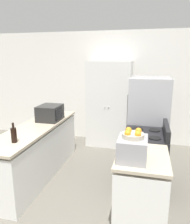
{
  "coord_description": "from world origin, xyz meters",
  "views": [
    {
      "loc": [
        0.91,
        -1.89,
        1.98
      ],
      "look_at": [
        0.0,
        1.78,
        1.05
      ],
      "focal_mm": 35.0,
      "sensor_mm": 36.0,
      "label": 1
    }
  ],
  "objects_px": {
    "refrigerator": "(148,123)",
    "microwave": "(50,113)",
    "stove": "(144,160)",
    "fruit_bowl": "(133,134)",
    "toaster_oven": "(132,149)",
    "wine_bottle": "(14,135)",
    "pantry_cabinet": "(109,104)"
  },
  "relations": [
    {
      "from": "toaster_oven",
      "to": "fruit_bowl",
      "type": "relative_size",
      "value": 1.54
    },
    {
      "from": "refrigerator",
      "to": "wine_bottle",
      "type": "relative_size",
      "value": 6.11
    },
    {
      "from": "wine_bottle",
      "to": "toaster_oven",
      "type": "xyz_separation_m",
      "value": [
        1.57,
        -0.13,
        0.02
      ]
    },
    {
      "from": "stove",
      "to": "fruit_bowl",
      "type": "bearing_deg",
      "value": -98.45
    },
    {
      "from": "refrigerator",
      "to": "fruit_bowl",
      "type": "height_order",
      "value": "refrigerator"
    },
    {
      "from": "microwave",
      "to": "fruit_bowl",
      "type": "distance_m",
      "value": 2.0
    },
    {
      "from": "microwave",
      "to": "fruit_bowl",
      "type": "height_order",
      "value": "fruit_bowl"
    },
    {
      "from": "microwave",
      "to": "toaster_oven",
      "type": "xyz_separation_m",
      "value": [
        1.57,
        -1.25,
        -0.01
      ]
    },
    {
      "from": "refrigerator",
      "to": "pantry_cabinet",
      "type": "bearing_deg",
      "value": 136.06
    },
    {
      "from": "microwave",
      "to": "refrigerator",
      "type": "bearing_deg",
      "value": 14.76
    },
    {
      "from": "wine_bottle",
      "to": "fruit_bowl",
      "type": "bearing_deg",
      "value": -4.45
    },
    {
      "from": "wine_bottle",
      "to": "fruit_bowl",
      "type": "relative_size",
      "value": 1.11
    },
    {
      "from": "stove",
      "to": "wine_bottle",
      "type": "distance_m",
      "value": 1.95
    },
    {
      "from": "pantry_cabinet",
      "to": "toaster_oven",
      "type": "distance_m",
      "value": 2.65
    },
    {
      "from": "microwave",
      "to": "wine_bottle",
      "type": "distance_m",
      "value": 1.11
    },
    {
      "from": "wine_bottle",
      "to": "fruit_bowl",
      "type": "height_order",
      "value": "fruit_bowl"
    },
    {
      "from": "toaster_oven",
      "to": "fruit_bowl",
      "type": "distance_m",
      "value": 0.16
    },
    {
      "from": "stove",
      "to": "refrigerator",
      "type": "distance_m",
      "value": 0.87
    },
    {
      "from": "refrigerator",
      "to": "fruit_bowl",
      "type": "bearing_deg",
      "value": -95.44
    },
    {
      "from": "refrigerator",
      "to": "toaster_oven",
      "type": "xyz_separation_m",
      "value": [
        -0.16,
        -1.7,
        0.18
      ]
    },
    {
      "from": "toaster_oven",
      "to": "microwave",
      "type": "bearing_deg",
      "value": 141.56
    },
    {
      "from": "pantry_cabinet",
      "to": "toaster_oven",
      "type": "relative_size",
      "value": 5.14
    },
    {
      "from": "refrigerator",
      "to": "toaster_oven",
      "type": "height_order",
      "value": "refrigerator"
    },
    {
      "from": "microwave",
      "to": "toaster_oven",
      "type": "relative_size",
      "value": 1.18
    },
    {
      "from": "refrigerator",
      "to": "microwave",
      "type": "bearing_deg",
      "value": -165.24
    },
    {
      "from": "microwave",
      "to": "wine_bottle",
      "type": "height_order",
      "value": "microwave"
    },
    {
      "from": "stove",
      "to": "fruit_bowl",
      "type": "height_order",
      "value": "fruit_bowl"
    },
    {
      "from": "wine_bottle",
      "to": "pantry_cabinet",
      "type": "bearing_deg",
      "value": 70.69
    },
    {
      "from": "stove",
      "to": "wine_bottle",
      "type": "height_order",
      "value": "wine_bottle"
    },
    {
      "from": "pantry_cabinet",
      "to": "microwave",
      "type": "distance_m",
      "value": 1.56
    },
    {
      "from": "refrigerator",
      "to": "wine_bottle",
      "type": "distance_m",
      "value": 2.34
    },
    {
      "from": "stove",
      "to": "refrigerator",
      "type": "relative_size",
      "value": 0.63
    }
  ]
}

